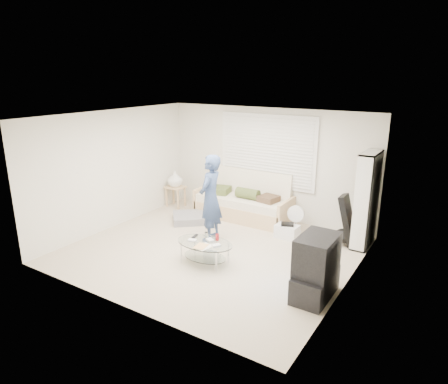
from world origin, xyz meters
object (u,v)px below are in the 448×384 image
Objects in this scene: bookshelf at (366,200)px; coffee_table at (205,246)px; futon_sofa at (244,203)px; tv_unit at (316,268)px.

bookshelf is 3.17m from coffee_table.
futon_sofa is 2.76m from bookshelf.
tv_unit is (-0.13, -2.29, -0.45)m from bookshelf.
futon_sofa is 2.29× the size of tv_unit.
coffee_table is (0.56, -2.37, -0.04)m from futon_sofa.
coffee_table is (-2.01, 0.03, -0.16)m from tv_unit.
futon_sofa is at bearing 177.70° from bookshelf.
bookshelf reaches higher than futon_sofa.
coffee_table is at bearing -76.62° from futon_sofa.
tv_unit is at bearing -93.12° from bookshelf.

